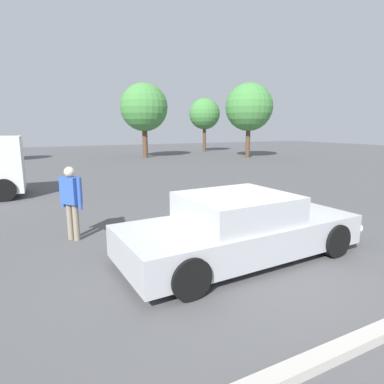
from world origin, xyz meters
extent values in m
plane|color=#515154|center=(0.00, 0.00, 0.00)|extent=(80.00, 80.00, 0.00)
cube|color=#B7BABF|center=(0.14, 0.22, 0.44)|extent=(4.63, 2.04, 0.57)
cube|color=#B7BABF|center=(0.04, 0.22, 0.98)|extent=(1.99, 1.78, 0.50)
cube|color=slate|center=(0.94, 0.26, 0.98)|extent=(0.13, 1.57, 0.42)
cube|color=slate|center=(-0.87, 0.18, 0.98)|extent=(0.13, 1.57, 0.42)
cylinder|color=black|center=(1.68, 1.16, 0.32)|extent=(0.65, 0.25, 0.64)
cylinder|color=black|center=(1.75, -0.58, 0.32)|extent=(0.65, 0.25, 0.64)
cylinder|color=black|center=(-1.48, 1.02, 0.32)|extent=(0.65, 0.25, 0.64)
cylinder|color=black|center=(-1.40, -0.72, 0.32)|extent=(0.65, 0.25, 0.64)
ellipsoid|color=white|center=(2.79, -0.09, 0.27)|extent=(0.33, 0.42, 0.27)
sphere|color=white|center=(2.75, -0.33, 0.34)|extent=(0.21, 0.21, 0.21)
sphere|color=white|center=(2.73, -0.40, 0.33)|extent=(0.10, 0.10, 0.10)
cylinder|color=white|center=(2.84, -0.22, 0.08)|extent=(0.06, 0.06, 0.15)
cylinder|color=white|center=(2.70, -0.19, 0.08)|extent=(0.06, 0.06, 0.15)
cylinder|color=white|center=(2.89, 0.02, 0.08)|extent=(0.06, 0.06, 0.15)
cylinder|color=white|center=(2.74, 0.05, 0.08)|extent=(0.06, 0.06, 0.15)
sphere|color=white|center=(2.83, 0.14, 0.31)|extent=(0.12, 0.12, 0.12)
cube|color=slate|center=(-3.50, 8.58, 1.58)|extent=(0.11, 1.69, 0.76)
cylinder|color=black|center=(-4.03, 9.55, 0.38)|extent=(0.77, 0.28, 0.76)
cylinder|color=black|center=(-4.09, 7.66, 0.38)|extent=(0.77, 0.28, 0.76)
cylinder|color=gray|center=(-2.50, 2.59, 0.41)|extent=(0.13, 0.13, 0.81)
cylinder|color=gray|center=(-2.60, 2.72, 0.41)|extent=(0.13, 0.13, 0.81)
cube|color=#3359B2|center=(-2.55, 2.65, 1.10)|extent=(0.44, 0.46, 0.58)
cylinder|color=#3359B2|center=(-2.40, 2.47, 1.05)|extent=(0.09, 0.09, 0.68)
cylinder|color=#3359B2|center=(-2.70, 2.84, 1.05)|extent=(0.09, 0.09, 0.68)
sphere|color=beige|center=(-2.55, 2.65, 1.50)|extent=(0.22, 0.22, 0.22)
cube|color=#B7B2A8|center=(0.00, -2.52, 0.06)|extent=(8.87, 0.20, 0.12)
cylinder|color=brown|center=(12.83, 24.34, 1.29)|extent=(0.33, 0.33, 2.59)
sphere|color=#478C42|center=(12.83, 24.34, 3.73)|extent=(3.05, 3.05, 3.05)
cylinder|color=brown|center=(5.27, 20.62, 1.28)|extent=(0.42, 0.42, 2.56)
sphere|color=#478C42|center=(5.27, 20.62, 3.97)|extent=(3.74, 3.74, 3.74)
cylinder|color=brown|center=(12.76, 16.97, 1.29)|extent=(0.36, 0.36, 2.58)
sphere|color=#478C42|center=(12.76, 16.97, 3.99)|extent=(3.75, 3.75, 3.75)
camera|label=1|loc=(-3.31, -4.53, 2.43)|focal=30.21mm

